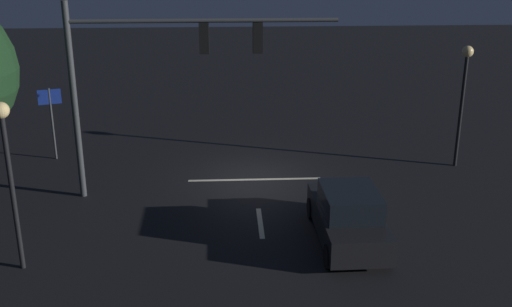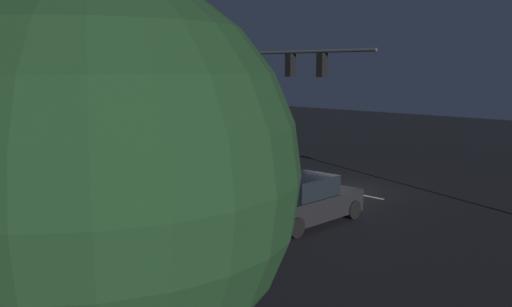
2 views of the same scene
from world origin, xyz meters
The scene contains 8 objects.
ground_plane centered at (0.00, 0.00, 0.00)m, with size 80.00×80.00×0.00m, color black.
traffic_signal_assembly centered at (3.26, 1.47, 4.75)m, with size 8.93×0.47×6.77m.
lane_dash_far centered at (0.00, 4.00, 0.00)m, with size 2.20×0.16×0.01m, color beige.
stop_bar centered at (0.00, 0.28, 0.00)m, with size 5.00×0.16×0.01m, color beige.
car_approaching centered at (-2.55, 5.33, 0.80)m, with size 1.97×4.40×1.70m.
street_lamp_left_kerb centered at (-8.09, -0.80, 3.38)m, with size 0.44×0.44×4.80m.
street_lamp_right_kerb centered at (6.77, 6.46, 3.36)m, with size 0.44×0.44×4.76m.
route_sign centered at (8.06, -2.45, 2.14)m, with size 0.88×0.32×2.98m.
Camera 1 is at (1.07, 21.96, 8.80)m, focal length 43.50 mm.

